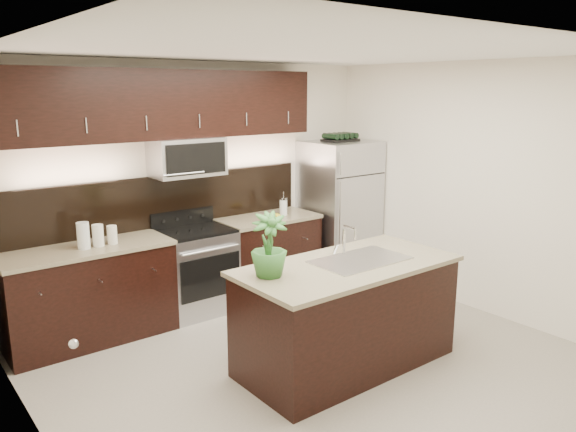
{
  "coord_description": "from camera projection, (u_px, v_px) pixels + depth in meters",
  "views": [
    {
      "loc": [
        -3.04,
        -3.53,
        2.41
      ],
      "look_at": [
        0.13,
        0.55,
        1.23
      ],
      "focal_mm": 35.0,
      "sensor_mm": 36.0,
      "label": 1
    }
  ],
  "objects": [
    {
      "name": "canisters",
      "position": [
        94.0,
        235.0,
        5.3
      ],
      "size": [
        0.38,
        0.12,
        0.25
      ],
      "rotation": [
        0.0,
        0.0,
        0.01
      ],
      "color": "silver",
      "rests_on": "counter_run"
    },
    {
      "name": "sink_faucet",
      "position": [
        359.0,
        258.0,
        4.91
      ],
      "size": [
        0.84,
        0.5,
        0.28
      ],
      "color": "silver",
      "rests_on": "island"
    },
    {
      "name": "room_walls",
      "position": [
        308.0,
        177.0,
        4.6
      ],
      "size": [
        4.52,
        4.02,
        2.71
      ],
      "color": "silver",
      "rests_on": "ground"
    },
    {
      "name": "refrigerator",
      "position": [
        339.0,
        210.0,
        7.21
      ],
      "size": [
        0.85,
        0.77,
        1.76
      ],
      "primitive_type": "cube",
      "color": "#B2B2B7",
      "rests_on": "ground"
    },
    {
      "name": "counter_run",
      "position": [
        179.0,
        274.0,
        5.99
      ],
      "size": [
        3.51,
        0.65,
        0.94
      ],
      "color": "black",
      "rests_on": "ground"
    },
    {
      "name": "upper_fixtures",
      "position": [
        168.0,
        115.0,
        5.75
      ],
      "size": [
        3.49,
        0.4,
        1.66
      ],
      "color": "black",
      "rests_on": "counter_run"
    },
    {
      "name": "french_press",
      "position": [
        283.0,
        207.0,
        6.65
      ],
      "size": [
        0.09,
        0.09,
        0.27
      ],
      "rotation": [
        0.0,
        0.0,
        0.0
      ],
      "color": "silver",
      "rests_on": "counter_run"
    },
    {
      "name": "plant",
      "position": [
        269.0,
        245.0,
        4.43
      ],
      "size": [
        0.38,
        0.38,
        0.51
      ],
      "primitive_type": "imported",
      "rotation": [
        0.0,
        0.0,
        -0.41
      ],
      "color": "#2D6428",
      "rests_on": "island"
    },
    {
      "name": "ground",
      "position": [
        314.0,
        361.0,
        5.07
      ],
      "size": [
        4.5,
        4.5,
        0.0
      ],
      "primitive_type": "plane",
      "color": "gray",
      "rests_on": "ground"
    },
    {
      "name": "wine_rack",
      "position": [
        340.0,
        137.0,
        7.0
      ],
      "size": [
        0.44,
        0.27,
        0.1
      ],
      "color": "black",
      "rests_on": "refrigerator"
    },
    {
      "name": "island",
      "position": [
        346.0,
        314.0,
        4.92
      ],
      "size": [
        1.96,
        0.96,
        0.94
      ],
      "color": "black",
      "rests_on": "ground"
    },
    {
      "name": "bananas",
      "position": [
        269.0,
        216.0,
        6.5
      ],
      "size": [
        0.22,
        0.2,
        0.06
      ],
      "primitive_type": "ellipsoid",
      "rotation": [
        0.0,
        0.0,
        -0.43
      ],
      "color": "gold",
      "rests_on": "counter_run"
    }
  ]
}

